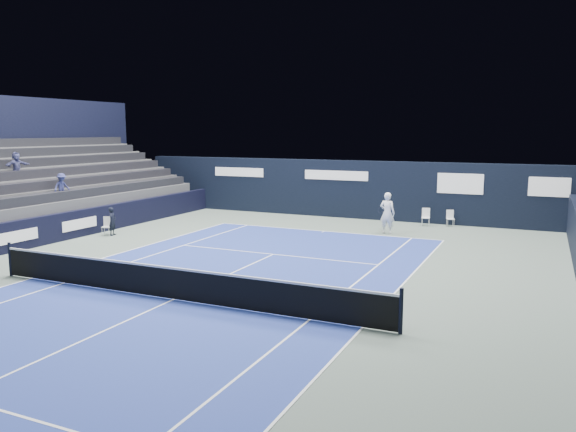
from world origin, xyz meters
name	(u,v)px	position (x,y,z in m)	size (l,w,h in m)	color
ground	(212,282)	(0.00, 2.00, 0.00)	(48.00, 48.00, 0.00)	#536359
court_surface	(173,300)	(0.00, 0.00, 0.00)	(10.97, 23.77, 0.01)	navy
folding_chair_back_a	(426,216)	(4.02, 15.47, 0.50)	(0.44, 0.43, 0.88)	silver
folding_chair_back_b	(450,217)	(5.15, 15.83, 0.46)	(0.45, 0.44, 0.81)	silver
line_judge_chair	(107,225)	(-8.62, 6.91, 0.48)	(0.48, 0.47, 0.84)	silver
line_judge	(112,221)	(-8.37, 6.99, 0.64)	(0.47, 0.31, 1.28)	black
court_markings	(173,300)	(0.00, 0.00, 0.01)	(11.03, 23.83, 0.00)	white
tennis_net	(173,282)	(0.00, 0.00, 0.51)	(12.90, 0.10, 1.10)	black
back_sponsor_wall	(355,189)	(0.01, 16.50, 1.55)	(26.00, 0.63, 3.10)	black
side_barrier_left	(77,224)	(-9.50, 5.97, 0.60)	(0.33, 22.00, 1.20)	black
spectator_stand	(32,188)	(-13.27, 6.99, 1.95)	(6.00, 18.00, 6.40)	#454547
tennis_player	(387,213)	(2.82, 12.52, 0.96)	(0.74, 0.88, 1.91)	white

